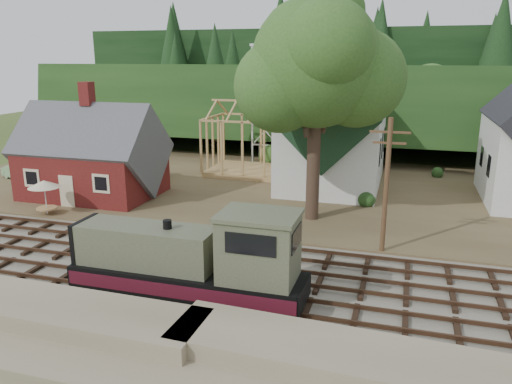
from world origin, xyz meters
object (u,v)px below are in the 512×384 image
(car_green, at_px, (19,172))
(patio_set, at_px, (44,185))
(locomotive, at_px, (195,261))
(car_blue, at_px, (128,196))

(car_green, distance_m, patio_set, 12.68)
(locomotive, bearing_deg, patio_set, 150.72)
(locomotive, bearing_deg, car_green, 145.88)
(car_blue, height_order, patio_set, patio_set)
(locomotive, height_order, car_green, locomotive)
(car_blue, xyz_separation_m, patio_set, (-4.12, -4.03, 1.49))
(locomotive, height_order, car_blue, locomotive)
(locomotive, xyz_separation_m, car_green, (-24.70, 16.73, -1.05))
(locomotive, xyz_separation_m, patio_set, (-15.16, 8.50, 0.41))
(car_green, height_order, patio_set, patio_set)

